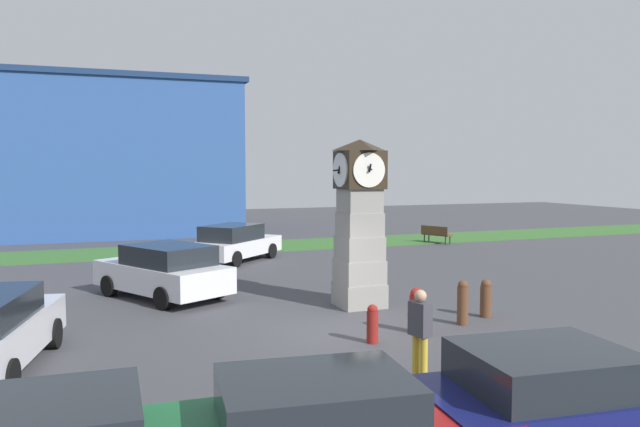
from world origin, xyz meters
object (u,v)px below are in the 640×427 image
(clock_tower, at_px, (360,224))
(bollard_near_tower, at_px, (486,298))
(bollard_far_row, at_px, (416,310))
(car_silver_hatch, at_px, (235,243))
(bollard_end_row, at_px, (372,323))
(car_far_lot, at_px, (164,271))
(car_by_building, at_px, (558,399))
(bollard_mid_row, at_px, (463,302))
(bench, at_px, (436,233))
(pedestrian_crossing_lot, at_px, (420,329))

(clock_tower, relative_size, bollard_near_tower, 4.69)
(bollard_far_row, height_order, car_silver_hatch, car_silver_hatch)
(bollard_end_row, bearing_deg, car_far_lot, 119.31)
(clock_tower, bearing_deg, car_by_building, -98.11)
(bollard_mid_row, height_order, bollard_far_row, bollard_mid_row)
(bollard_end_row, bearing_deg, bollard_near_tower, 16.13)
(bollard_far_row, xyz_separation_m, bench, (9.69, 14.77, -0.01))
(clock_tower, distance_m, car_by_building, 9.35)
(bollard_end_row, relative_size, pedestrian_crossing_lot, 0.52)
(bollard_end_row, bearing_deg, pedestrian_crossing_lot, -96.00)
(bollard_far_row, xyz_separation_m, car_by_building, (-1.36, -6.11, 0.21))
(car_by_building, distance_m, car_far_lot, 12.72)
(bollard_far_row, xyz_separation_m, pedestrian_crossing_lot, (-1.60, -2.90, 0.41))
(car_silver_hatch, bearing_deg, bench, 11.94)
(bollard_far_row, relative_size, bollard_end_row, 1.23)
(bollard_far_row, height_order, car_by_building, car_by_building)
(bollard_near_tower, distance_m, car_silver_hatch, 12.35)
(clock_tower, xyz_separation_m, car_silver_hatch, (-1.27, 9.41, -1.52))
(bollard_far_row, bearing_deg, car_by_building, -102.57)
(bollard_near_tower, height_order, car_by_building, car_by_building)
(bollard_far_row, bearing_deg, car_silver_hatch, 96.11)
(car_silver_hatch, bearing_deg, bollard_near_tower, -72.22)
(bollard_mid_row, height_order, car_by_building, car_by_building)
(bollard_near_tower, distance_m, car_far_lot, 9.20)
(bollard_far_row, bearing_deg, pedestrian_crossing_lot, -118.86)
(car_far_lot, distance_m, pedestrian_crossing_lot, 9.61)
(car_far_lot, bearing_deg, bollard_far_row, -50.68)
(bollard_mid_row, height_order, bench, bollard_mid_row)
(bench, bearing_deg, bollard_near_tower, -117.22)
(clock_tower, height_order, car_far_lot, clock_tower)
(clock_tower, distance_m, car_far_lot, 5.99)
(bollard_far_row, height_order, car_far_lot, car_far_lot)
(bollard_end_row, bearing_deg, car_by_building, -90.26)
(clock_tower, xyz_separation_m, car_by_building, (-1.30, -9.13, -1.55))
(car_far_lot, bearing_deg, bollard_end_row, -60.69)
(bollard_far_row, height_order, pedestrian_crossing_lot, pedestrian_crossing_lot)
(clock_tower, xyz_separation_m, bollard_mid_row, (1.50, -2.80, -1.74))
(car_far_lot, bearing_deg, car_by_building, -73.43)
(clock_tower, height_order, pedestrian_crossing_lot, clock_tower)
(bollard_near_tower, xyz_separation_m, car_by_building, (-3.80, -6.78, 0.25))
(bollard_near_tower, bearing_deg, car_by_building, -119.27)
(bollard_mid_row, xyz_separation_m, bench, (8.25, 14.54, -0.04))
(clock_tower, bearing_deg, car_far_lot, 148.15)
(bollard_near_tower, bearing_deg, bench, 62.78)
(car_by_building, height_order, car_silver_hatch, car_silver_hatch)
(car_by_building, height_order, bench, car_by_building)
(bollard_far_row, height_order, bollard_end_row, bollard_far_row)
(bollard_mid_row, height_order, bollard_end_row, bollard_mid_row)
(bollard_near_tower, relative_size, bollard_end_row, 1.15)
(bollard_near_tower, distance_m, bench, 15.85)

